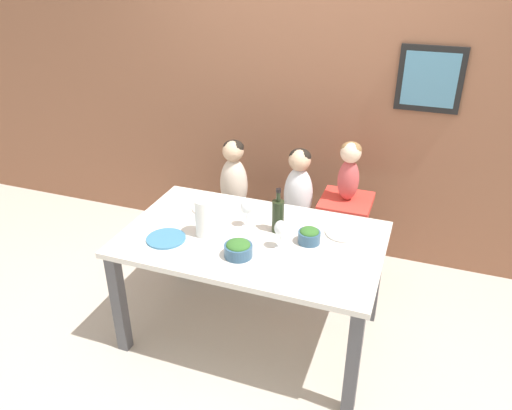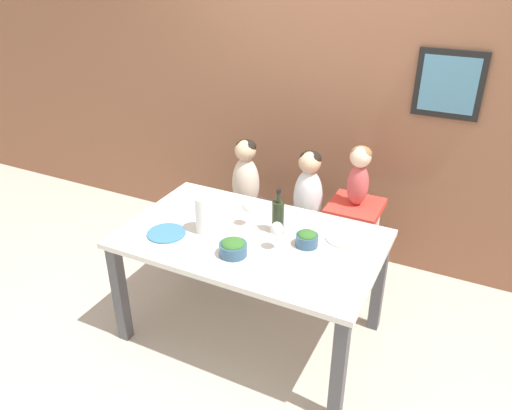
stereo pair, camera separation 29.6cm
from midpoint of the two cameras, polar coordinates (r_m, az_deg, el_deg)
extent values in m
plane|color=#BCB2A3|center=(3.43, -2.96, -14.32)|extent=(14.00, 14.00, 0.00)
cube|color=#8E5B42|center=(3.86, 3.96, 13.45)|extent=(10.00, 0.06, 2.70)
cube|color=black|center=(3.65, 17.06, 13.53)|extent=(0.43, 0.02, 0.45)
cube|color=teal|center=(3.64, 17.04, 13.49)|extent=(0.36, 0.00, 0.37)
cube|color=silver|center=(3.00, -3.29, -4.01)|extent=(1.55, 0.94, 0.03)
cube|color=#4C4C51|center=(3.25, -17.98, -10.72)|extent=(0.07, 0.07, 0.71)
cube|color=#4C4C51|center=(2.75, 7.87, -17.58)|extent=(0.07, 0.07, 0.71)
cube|color=#4C4C51|center=(3.79, -10.71, -3.68)|extent=(0.07, 0.07, 0.71)
cube|color=#4C4C51|center=(3.38, 11.04, -8.01)|extent=(0.07, 0.07, 0.71)
cylinder|color=silver|center=(3.94, -7.52, -4.50)|extent=(0.04, 0.04, 0.42)
cylinder|color=silver|center=(3.83, -3.34, -5.39)|extent=(0.04, 0.04, 0.42)
cylinder|color=silver|center=(4.18, -5.61, -2.37)|extent=(0.04, 0.04, 0.42)
cylinder|color=silver|center=(4.07, -1.63, -3.14)|extent=(0.04, 0.04, 0.42)
cube|color=#2D2D33|center=(3.89, -4.65, -0.87)|extent=(0.42, 0.44, 0.05)
cylinder|color=silver|center=(3.77, -0.62, -5.94)|extent=(0.04, 0.04, 0.42)
cylinder|color=silver|center=(3.69, 3.95, -6.85)|extent=(0.04, 0.04, 0.42)
cylinder|color=silver|center=(4.01, 0.94, -3.62)|extent=(0.04, 0.04, 0.42)
cylinder|color=silver|center=(3.94, 5.24, -4.42)|extent=(0.04, 0.04, 0.42)
cube|color=#2D2D33|center=(3.73, 2.44, -2.15)|extent=(0.42, 0.44, 0.05)
cylinder|color=silver|center=(3.63, 5.06, -5.29)|extent=(0.04, 0.04, 0.66)
cylinder|color=silver|center=(3.58, 9.16, -6.03)|extent=(0.04, 0.04, 0.66)
cylinder|color=silver|center=(3.85, 6.11, -3.25)|extent=(0.04, 0.04, 0.66)
cylinder|color=silver|center=(3.80, 9.98, -3.93)|extent=(0.04, 0.04, 0.66)
cube|color=red|center=(3.54, 7.93, 0.24)|extent=(0.35, 0.37, 0.05)
ellipsoid|color=beige|center=(3.78, -4.79, 2.29)|extent=(0.21, 0.19, 0.43)
sphere|color=#D6AD89|center=(3.67, -4.96, 6.12)|extent=(0.16, 0.16, 0.16)
ellipsoid|color=black|center=(3.67, -4.91, 6.52)|extent=(0.15, 0.15, 0.11)
ellipsoid|color=silver|center=(3.61, 2.52, 1.12)|extent=(0.21, 0.19, 0.43)
sphere|color=#D6AD89|center=(3.50, 2.61, 5.10)|extent=(0.16, 0.16, 0.16)
ellipsoid|color=black|center=(3.50, 2.67, 5.51)|extent=(0.15, 0.15, 0.11)
ellipsoid|color=#C64C4C|center=(3.46, 8.12, 2.79)|extent=(0.15, 0.13, 0.30)
sphere|color=beige|center=(3.38, 8.34, 5.89)|extent=(0.14, 0.14, 0.14)
ellipsoid|color=olive|center=(3.38, 8.40, 6.28)|extent=(0.14, 0.13, 0.10)
cylinder|color=#232D19|center=(2.99, -0.29, -1.38)|extent=(0.07, 0.07, 0.20)
cylinder|color=#232D19|center=(2.93, -0.30, 1.06)|extent=(0.03, 0.03, 0.08)
cylinder|color=black|center=(2.91, -0.30, 1.60)|extent=(0.03, 0.03, 0.02)
cylinder|color=white|center=(2.98, -8.69, -1.50)|extent=(0.12, 0.12, 0.23)
cylinder|color=white|center=(2.88, -0.15, -4.94)|extent=(0.06, 0.06, 0.00)
cylinder|color=white|center=(2.86, -0.15, -4.23)|extent=(0.01, 0.01, 0.08)
ellipsoid|color=white|center=(2.81, -0.15, -2.75)|extent=(0.07, 0.07, 0.09)
cylinder|color=white|center=(3.10, -3.80, -2.42)|extent=(0.06, 0.06, 0.00)
cylinder|color=white|center=(3.08, -3.83, -1.75)|extent=(0.01, 0.01, 0.08)
ellipsoid|color=white|center=(3.04, -3.88, -0.33)|extent=(0.07, 0.07, 0.09)
cylinder|color=#335675|center=(2.80, -5.05, -5.29)|extent=(0.16, 0.16, 0.07)
ellipsoid|color=#336628|center=(2.78, -5.08, -4.68)|extent=(0.14, 0.14, 0.05)
cylinder|color=#335675|center=(2.92, 3.22, -3.77)|extent=(0.13, 0.13, 0.07)
ellipsoid|color=#336628|center=(2.90, 3.24, -3.17)|extent=(0.11, 0.11, 0.05)
cylinder|color=teal|center=(3.03, -13.02, -3.84)|extent=(0.23, 0.23, 0.01)
cylinder|color=silver|center=(3.32, -7.85, -0.40)|extent=(0.23, 0.23, 0.01)
cylinder|color=silver|center=(3.04, 7.37, -3.26)|extent=(0.23, 0.23, 0.01)
camera|label=1|loc=(0.15, -92.86, -1.51)|focal=35.00mm
camera|label=2|loc=(0.15, 87.14, 1.51)|focal=35.00mm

